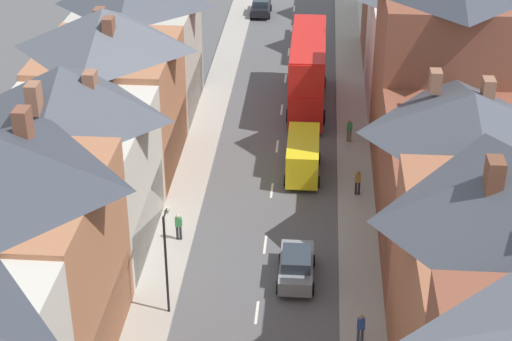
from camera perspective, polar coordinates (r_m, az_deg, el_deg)
The scene contains 14 objects.
pavement_left at distance 59.58m, azimuth -3.38°, elevation 2.71°, with size 2.20×104.00×0.14m, color #A8A399.
pavement_right at distance 59.15m, azimuth 6.47°, elevation 2.37°, with size 2.20×104.00×0.14m, color #A8A399.
centre_line_dashes at distance 57.39m, azimuth 1.42°, elevation 1.62°, with size 0.14×97.80×0.01m.
terrace_row_left at distance 39.64m, azimuth -15.00°, elevation -3.61°, with size 8.00×56.34×12.41m.
terrace_row_right at distance 48.02m, azimuth 13.20°, elevation 2.95°, with size 8.00×80.90×14.16m.
double_decker_bus_lead at distance 62.47m, azimuth 3.46°, elevation 6.71°, with size 2.74×10.80×5.30m.
car_parked_left_a at distance 43.92m, azimuth 2.71°, elevation -6.36°, with size 1.90×4.03×1.67m.
car_parked_right_a at distance 83.10m, azimuth 0.33°, elevation 10.87°, with size 1.90×3.99×1.61m.
delivery_van at distance 53.40m, azimuth 3.15°, elevation 1.03°, with size 2.20×5.20×2.41m.
pedestrian_mid_left at distance 39.88m, azimuth 7.00°, elevation -10.34°, with size 0.36×0.22×1.61m.
pedestrian_mid_right at distance 46.92m, azimuth -5.18°, elevation -3.67°, with size 0.36×0.22×1.61m.
pedestrian_far_left at distance 51.36m, azimuth 6.81°, elevation -0.71°, with size 0.36×0.22×1.61m.
pedestrian_far_right at distance 57.68m, azimuth 6.25°, elevation 2.74°, with size 0.36×0.22×1.61m.
street_lamp at distance 40.51m, azimuth -6.00°, elevation -5.71°, with size 0.20×1.12×5.50m.
Camera 1 is at (2.51, -15.17, 25.87)m, focal length 60.00 mm.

